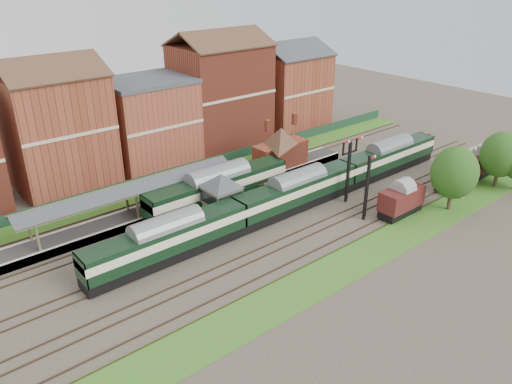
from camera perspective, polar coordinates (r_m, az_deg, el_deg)
ground at (r=57.85m, az=0.47°, el=-3.62°), size 160.00×160.00×0.00m
grass_back at (r=69.56m, az=-8.07°, el=1.31°), size 90.00×4.50×0.06m
grass_front at (r=50.59m, az=9.37°, el=-8.57°), size 90.00×5.00×0.06m
fence at (r=70.87m, az=-8.97°, el=2.34°), size 90.00×0.12×1.50m
platform at (r=62.17m, az=-8.89°, el=-1.27°), size 55.00×3.40×1.00m
signal_box at (r=57.04m, az=-3.93°, el=-0.52°), size 5.40×5.40×6.00m
brick_hut at (r=62.42m, az=2.05°, el=-0.14°), size 3.20×2.64×2.94m
station_building at (r=70.17m, az=2.84°, el=5.20°), size 8.10×8.10×5.90m
canopy at (r=57.98m, az=-14.20°, el=0.68°), size 26.00×3.89×4.08m
semaphore_bracket at (r=62.11m, az=10.52°, el=2.76°), size 3.60×0.25×8.18m
semaphore_siding at (r=58.29m, az=12.54°, el=0.54°), size 1.23×0.25×8.00m
yard_lamp at (r=67.33m, az=22.99°, el=2.31°), size 2.60×0.22×7.00m
town_backdrop at (r=74.53m, az=-12.26°, el=8.32°), size 69.00×10.00×16.00m
dmu_train at (r=60.32m, az=4.75°, el=0.13°), size 53.96×2.84×4.15m
platform_railcar at (r=60.64m, az=-4.35°, el=0.47°), size 19.38×3.05×4.46m
goods_van_a at (r=61.32m, az=16.28°, el=-0.82°), size 5.88×2.55×3.57m
goods_van_b at (r=70.72m, az=21.72°, el=1.77°), size 5.52×2.39×3.35m
goods_van_c at (r=76.00m, az=24.12°, el=3.04°), size 5.98×2.59×3.63m
tree_near at (r=72.81m, az=26.22°, el=3.85°), size 5.27×5.27×7.62m
tree_far at (r=63.45m, az=21.74°, el=2.05°), size 5.52×5.52×8.05m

